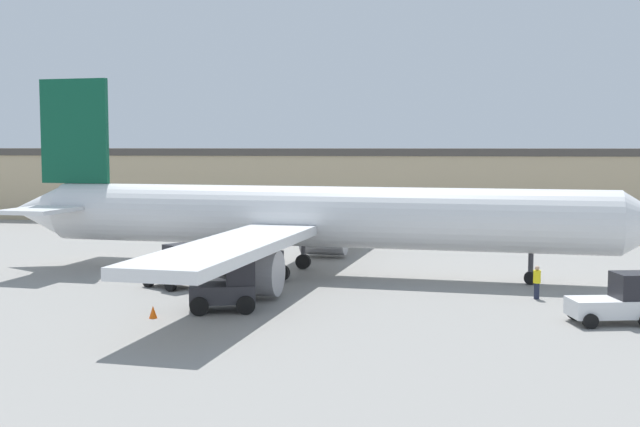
{
  "coord_description": "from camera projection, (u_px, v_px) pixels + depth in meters",
  "views": [
    {
      "loc": [
        6.77,
        -44.97,
        7.43
      ],
      "look_at": [
        0.0,
        0.0,
        3.59
      ],
      "focal_mm": 45.0,
      "sensor_mm": 36.0,
      "label": 1
    }
  ],
  "objects": [
    {
      "name": "baggage_tug",
      "position": [
        174.0,
        268.0,
        42.02
      ],
      "size": [
        3.21,
        3.01,
        2.35
      ],
      "rotation": [
        0.0,
        0.0,
        -0.57
      ],
      "color": "#B2B2B7",
      "rests_on": "ground_plane"
    },
    {
      "name": "ground_plane",
      "position": [
        320.0,
        276.0,
        45.94
      ],
      "size": [
        400.0,
        400.0,
        0.0
      ],
      "primitive_type": "plane",
      "color": "gray"
    },
    {
      "name": "airplane",
      "position": [
        303.0,
        218.0,
        45.91
      ],
      "size": [
        39.15,
        36.89,
        11.51
      ],
      "rotation": [
        0.0,
        0.0,
        -0.1
      ],
      "color": "silver",
      "rests_on": "ground_plane"
    },
    {
      "name": "safety_cone_near",
      "position": [
        153.0,
        312.0,
        34.61
      ],
      "size": [
        0.36,
        0.36,
        0.55
      ],
      "color": "#EF590F",
      "rests_on": "ground_plane"
    },
    {
      "name": "pushback_tug",
      "position": [
        618.0,
        301.0,
        33.54
      ],
      "size": [
        3.66,
        2.55,
        2.14
      ],
      "rotation": [
        0.0,
        0.0,
        0.22
      ],
      "color": "silver",
      "rests_on": "ground_plane"
    },
    {
      "name": "ground_crew_worker",
      "position": [
        537.0,
        281.0,
        38.9
      ],
      "size": [
        0.36,
        0.36,
        1.64
      ],
      "rotation": [
        0.0,
        0.0,
        5.27
      ],
      "color": "#1E2338",
      "rests_on": "ground_plane"
    },
    {
      "name": "terminal_building",
      "position": [
        385.0,
        184.0,
        80.76
      ],
      "size": [
        98.97,
        11.79,
        7.18
      ],
      "color": "tan",
      "rests_on": "ground_plane"
    },
    {
      "name": "belt_loader_truck",
      "position": [
        227.0,
        286.0,
        36.06
      ],
      "size": [
        3.33,
        2.74,
        2.4
      ],
      "rotation": [
        0.0,
        0.0,
        0.29
      ],
      "color": "#2D2D33",
      "rests_on": "ground_plane"
    }
  ]
}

